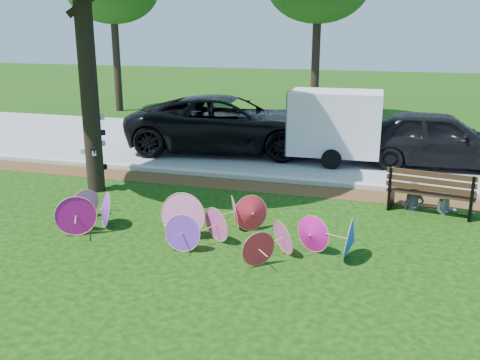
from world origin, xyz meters
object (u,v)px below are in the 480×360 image
at_px(parasol_pile, 194,221).
at_px(cargo_trailer, 335,122).
at_px(dark_pickup, 438,139).
at_px(park_bench, 431,191).
at_px(person_right, 448,190).
at_px(black_van, 229,124).
at_px(person_left, 416,184).

distance_m(parasol_pile, cargo_trailer, 7.44).
bearing_deg(dark_pickup, parasol_pile, 144.47).
height_order(park_bench, person_right, person_right).
bearing_deg(park_bench, black_van, 153.74).
distance_m(dark_pickup, park_bench, 4.46).
height_order(black_van, park_bench, black_van).
height_order(parasol_pile, black_van, black_van).
bearing_deg(person_right, parasol_pile, -158.51).
bearing_deg(black_van, park_bench, -134.08).
distance_m(cargo_trailer, person_right, 5.11).
relative_size(cargo_trailer, person_right, 2.55).
bearing_deg(cargo_trailer, black_van, 169.31).
height_order(parasol_pile, park_bench, park_bench).
height_order(parasol_pile, dark_pickup, dark_pickup).
xyz_separation_m(black_van, park_bench, (6.31, -4.63, -0.42)).
bearing_deg(person_right, park_bench, 177.40).
bearing_deg(dark_pickup, cargo_trailer, 94.22).
xyz_separation_m(dark_pickup, person_left, (-0.70, -4.38, -0.22)).
relative_size(park_bench, person_right, 1.81).
xyz_separation_m(cargo_trailer, person_right, (3.04, -4.04, -0.72)).
distance_m(parasol_pile, person_left, 5.25).
relative_size(black_van, dark_pickup, 1.34).
distance_m(parasol_pile, park_bench, 5.51).
bearing_deg(person_left, person_right, -7.66).
bearing_deg(park_bench, person_right, 18.11).
bearing_deg(parasol_pile, person_left, 36.30).
height_order(dark_pickup, person_left, dark_pickup).
distance_m(park_bench, person_right, 0.35).
relative_size(cargo_trailer, person_left, 2.17).
bearing_deg(person_left, dark_pickup, 73.28).
distance_m(parasol_pile, dark_pickup, 8.98).
relative_size(parasol_pile, dark_pickup, 1.24).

